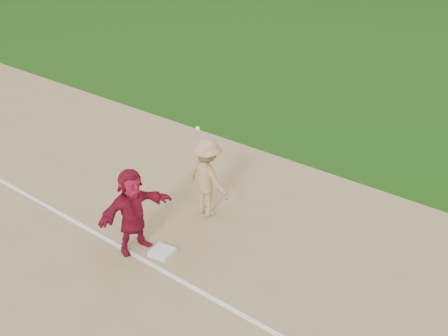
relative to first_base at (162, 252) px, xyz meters
The scene contains 5 objects.
ground 0.42m from the first_base, 79.87° to the left, with size 160.00×160.00×0.00m, color #1A470D.
foul_line 0.40m from the first_base, 79.61° to the right, with size 60.00×0.10×0.01m, color white.
first_base is the anchor object (origin of this frame).
base_runner 1.07m from the first_base, 160.08° to the right, with size 1.71×0.54×1.84m, color maroon.
first_base_play 2.05m from the first_base, 100.81° to the left, with size 1.24×1.04×2.45m.
Camera 1 is at (7.02, -6.92, 6.82)m, focal length 45.00 mm.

